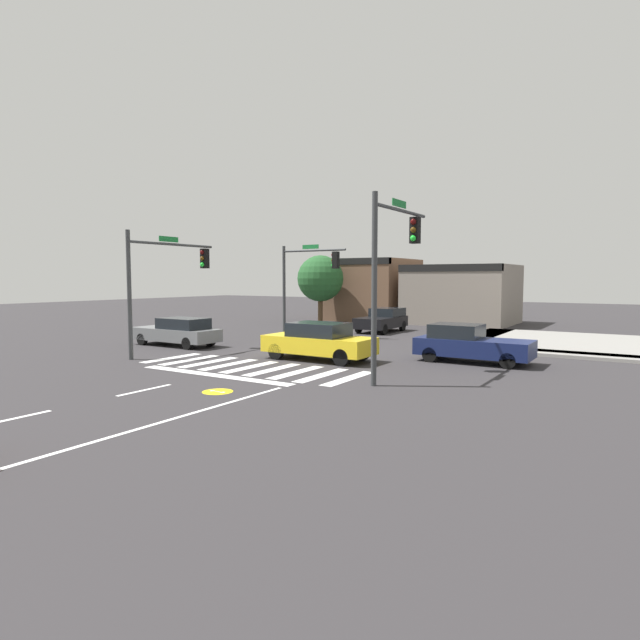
{
  "coord_description": "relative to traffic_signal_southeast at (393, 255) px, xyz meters",
  "views": [
    {
      "loc": [
        13.12,
        -20.17,
        3.42
      ],
      "look_at": [
        0.66,
        -0.51,
        1.58
      ],
      "focal_mm": 29.83,
      "sensor_mm": 36.0,
      "label": 1
    }
  ],
  "objects": [
    {
      "name": "traffic_signal_northwest",
      "position": [
        -9.75,
        9.34,
        -0.48
      ],
      "size": [
        4.32,
        0.32,
        5.35
      ],
      "color": "#383A3D",
      "rests_on": "ground_plane"
    },
    {
      "name": "roadside_tree",
      "position": [
        -14.12,
        17.75,
        -0.82
      ],
      "size": [
        3.51,
        3.51,
        5.15
      ],
      "color": "#4C3823",
      "rests_on": "ground_plane"
    },
    {
      "name": "traffic_signal_southwest",
      "position": [
        -11.09,
        0.01,
        -0.47
      ],
      "size": [
        0.32,
        4.95,
        5.42
      ],
      "rotation": [
        0.0,
        0.0,
        1.57
      ],
      "color": "#383A3D",
      "rests_on": "ground_plane"
    },
    {
      "name": "car_yellow",
      "position": [
        -4.35,
        2.18,
        -3.4
      ],
      "size": [
        4.68,
        1.92,
        1.57
      ],
      "rotation": [
        0.0,
        0.0,
        3.14
      ],
      "color": "gold",
      "rests_on": "ground_plane"
    },
    {
      "name": "car_gray",
      "position": [
        -12.87,
        2.28,
        -3.48
      ],
      "size": [
        4.8,
        1.75,
        1.43
      ],
      "rotation": [
        0.0,
        0.0,
        3.14
      ],
      "color": "slate",
      "rests_on": "ground_plane"
    },
    {
      "name": "storefront_row",
      "position": [
        -8.61,
        23.14,
        -1.85
      ],
      "size": [
        14.45,
        6.9,
        4.97
      ],
      "color": "brown",
      "rests_on": "ground_plane"
    },
    {
      "name": "traffic_signal_southeast",
      "position": [
        0.0,
        0.0,
        0.0
      ],
      "size": [
        0.32,
        4.18,
        6.1
      ],
      "rotation": [
        0.0,
        0.0,
        1.57
      ],
      "color": "#383A3D",
      "rests_on": "ground_plane"
    },
    {
      "name": "curb_corner_northeast",
      "position": [
        2.87,
        13.17,
        -4.13
      ],
      "size": [
        10.0,
        10.6,
        0.15
      ],
      "color": "gray",
      "rests_on": "ground_plane"
    },
    {
      "name": "ground_plane",
      "position": [
        -5.62,
        3.75,
        -4.2
      ],
      "size": [
        120.0,
        120.0,
        0.0
      ],
      "primitive_type": "plane",
      "color": "#302D30"
    },
    {
      "name": "crosswalk_near",
      "position": [
        -5.62,
        -0.75,
        -4.2
      ],
      "size": [
        9.17,
        3.09,
        0.01
      ],
      "color": "silver",
      "rests_on": "ground_plane"
    },
    {
      "name": "lane_markings",
      "position": [
        -4.56,
        -8.99,
        -4.2
      ],
      "size": [
        6.8,
        24.25,
        0.01
      ],
      "color": "white",
      "rests_on": "ground_plane"
    },
    {
      "name": "bike_detector_marking",
      "position": [
        -3.58,
        -4.72,
        -4.2
      ],
      "size": [
        0.94,
        0.94,
        0.01
      ],
      "color": "yellow",
      "rests_on": "ground_plane"
    },
    {
      "name": "car_black",
      "position": [
        -7.24,
        14.34,
        -3.44
      ],
      "size": [
        1.94,
        4.11,
        1.49
      ],
      "rotation": [
        0.0,
        0.0,
        -1.57
      ],
      "color": "black",
      "rests_on": "ground_plane"
    },
    {
      "name": "car_navy",
      "position": [
        1.16,
        4.98,
        -3.45
      ],
      "size": [
        4.54,
        1.89,
        1.54
      ],
      "color": "#141E4C",
      "rests_on": "ground_plane"
    }
  ]
}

